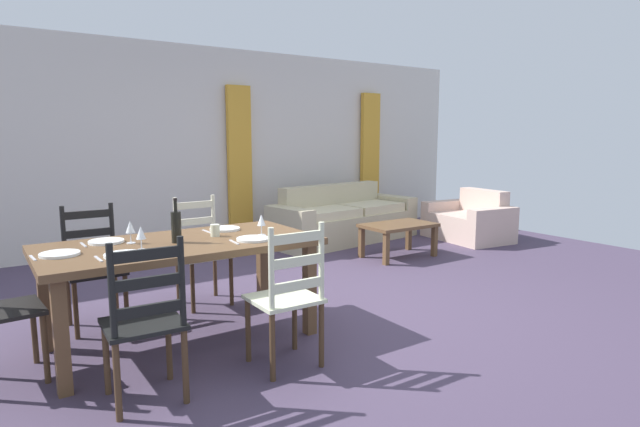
{
  "coord_description": "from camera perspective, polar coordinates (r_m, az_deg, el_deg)",
  "views": [
    {
      "loc": [
        -2.46,
        -3.6,
        1.49
      ],
      "look_at": [
        0.32,
        0.52,
        0.75
      ],
      "focal_mm": 29.01,
      "sensor_mm": 36.0,
      "label": 1
    }
  ],
  "objects": [
    {
      "name": "dining_chair_near_left",
      "position": [
        3.08,
        -18.74,
        -11.22
      ],
      "size": [
        0.44,
        0.42,
        0.96
      ],
      "color": "black",
      "rests_on": "ground_plane"
    },
    {
      "name": "dining_chair_near_right",
      "position": [
        3.36,
        -3.55,
        -9.1
      ],
      "size": [
        0.42,
        0.4,
        0.96
      ],
      "color": "beige",
      "rests_on": "ground_plane"
    },
    {
      "name": "dinner_plate_far_left",
      "position": [
        3.95,
        -22.51,
        -2.87
      ],
      "size": [
        0.24,
        0.24,
        0.02
      ],
      "primitive_type": "cylinder",
      "color": "white",
      "rests_on": "dining_table"
    },
    {
      "name": "wine_glass_near_right",
      "position": [
        3.92,
        -6.48,
        -0.82
      ],
      "size": [
        0.06,
        0.06,
        0.16
      ],
      "color": "white",
      "rests_on": "dining_table"
    },
    {
      "name": "wine_glass_near_left",
      "position": [
        3.58,
        -19.15,
        -2.12
      ],
      "size": [
        0.06,
        0.06,
        0.16
      ],
      "color": "white",
      "rests_on": "dining_table"
    },
    {
      "name": "fork_far_right",
      "position": [
        4.16,
        -12.34,
        -1.95
      ],
      "size": [
        0.02,
        0.17,
        0.01
      ],
      "primitive_type": "cube",
      "rotation": [
        0.0,
        0.0,
        0.02
      ],
      "color": "silver",
      "rests_on": "dining_table"
    },
    {
      "name": "fork_near_left",
      "position": [
        3.44,
        -23.25,
        -4.62
      ],
      "size": [
        0.02,
        0.17,
        0.01
      ],
      "primitive_type": "cube",
      "rotation": [
        0.0,
        0.0,
        0.03
      ],
      "color": "silver",
      "rests_on": "dining_table"
    },
    {
      "name": "dining_chair_far_right",
      "position": [
        4.75,
        -12.98,
        -4.04
      ],
      "size": [
        0.43,
        0.41,
        0.96
      ],
      "color": "beige",
      "rests_on": "ground_plane"
    },
    {
      "name": "curtain_panel_right",
      "position": [
        8.78,
        5.52,
        5.89
      ],
      "size": [
        0.35,
        0.08,
        2.2
      ],
      "primitive_type": "cube",
      "color": "gold",
      "rests_on": "ground_plane"
    },
    {
      "name": "wine_bottle",
      "position": [
        3.77,
        -15.58,
        -1.35
      ],
      "size": [
        0.07,
        0.07,
        0.32
      ],
      "color": "black",
      "rests_on": "dining_table"
    },
    {
      "name": "coffee_table",
      "position": [
        6.5,
        8.65,
        -1.68
      ],
      "size": [
        0.9,
        0.56,
        0.42
      ],
      "color": "brown",
      "rests_on": "ground_plane"
    },
    {
      "name": "fork_far_left",
      "position": [
        3.92,
        -24.66,
        -3.15
      ],
      "size": [
        0.02,
        0.17,
        0.01
      ],
      "primitive_type": "cube",
      "rotation": [
        0.0,
        0.0,
        0.02
      ],
      "color": "silver",
      "rests_on": "dining_table"
    },
    {
      "name": "dinner_plate_head_west",
      "position": [
        3.65,
        -26.79,
        -4.01
      ],
      "size": [
        0.24,
        0.24,
        0.02
      ],
      "primitive_type": "cylinder",
      "color": "white",
      "rests_on": "dining_table"
    },
    {
      "name": "fork_head_west",
      "position": [
        3.64,
        -29.12,
        -4.31
      ],
      "size": [
        0.03,
        0.17,
        0.01
      ],
      "primitive_type": "cube",
      "rotation": [
        0.0,
        0.0,
        0.07
      ],
      "color": "silver",
      "rests_on": "dining_table"
    },
    {
      "name": "dining_table",
      "position": [
        3.84,
        -15.07,
        -4.26
      ],
      "size": [
        1.9,
        0.96,
        0.75
      ],
      "color": "brown",
      "rests_on": "ground_plane"
    },
    {
      "name": "wine_glass_far_left",
      "position": [
        3.84,
        -20.2,
        -1.49
      ],
      "size": [
        0.06,
        0.06,
        0.16
      ],
      "color": "white",
      "rests_on": "dining_table"
    },
    {
      "name": "dinner_plate_near_left",
      "position": [
        3.47,
        -20.82,
        -4.28
      ],
      "size": [
        0.24,
        0.24,
        0.02
      ],
      "primitive_type": "cylinder",
      "color": "white",
      "rests_on": "dining_table"
    },
    {
      "name": "armchair_upholstered",
      "position": [
        7.87,
        16.32,
        -0.94
      ],
      "size": [
        0.93,
        1.25,
        0.72
      ],
      "color": "beige",
      "rests_on": "ground_plane"
    },
    {
      "name": "dinner_plate_far_right",
      "position": [
        4.21,
        -10.45,
        -1.67
      ],
      "size": [
        0.24,
        0.24,
        0.02
      ],
      "primitive_type": "cylinder",
      "color": "white",
      "rests_on": "dining_table"
    },
    {
      "name": "fork_near_right",
      "position": [
        3.7,
        -9.46,
        -3.13
      ],
      "size": [
        0.03,
        0.17,
        0.01
      ],
      "primitive_type": "cube",
      "rotation": [
        0.0,
        0.0,
        -0.08
      ],
      "color": "silver",
      "rests_on": "dining_table"
    },
    {
      "name": "dinner_plate_near_right",
      "position": [
        3.77,
        -7.38,
        -2.8
      ],
      "size": [
        0.24,
        0.24,
        0.02
      ],
      "primitive_type": "cylinder",
      "color": "white",
      "rests_on": "dining_table"
    },
    {
      "name": "wall_far",
      "position": [
        7.33,
        -14.55,
        7.11
      ],
      "size": [
        9.6,
        0.16,
        2.7
      ],
      "primitive_type": "cube",
      "color": "beige",
      "rests_on": "ground_plane"
    },
    {
      "name": "ground_plane",
      "position": [
        4.61,
        0.3,
        -10.52
      ],
      "size": [
        9.6,
        9.6,
        0.02
      ],
      "primitive_type": "cube",
      "color": "#45384F"
    },
    {
      "name": "dining_chair_far_left",
      "position": [
        4.45,
        -23.71,
        -5.4
      ],
      "size": [
        0.42,
        0.4,
        0.96
      ],
      "color": "black",
      "rests_on": "ground_plane"
    },
    {
      "name": "couch",
      "position": [
        7.45,
        2.45,
        -0.79
      ],
      "size": [
        2.37,
        1.09,
        0.8
      ],
      "color": "#BAAE8A",
      "rests_on": "ground_plane"
    },
    {
      "name": "curtain_panel_left",
      "position": [
        7.48,
        -8.86,
        5.39
      ],
      "size": [
        0.35,
        0.08,
        2.2
      ],
      "primitive_type": "cube",
      "color": "gold",
      "rests_on": "ground_plane"
    },
    {
      "name": "coffee_cup_primary",
      "position": [
        3.96,
        -11.52,
        -1.82
      ],
      "size": [
        0.07,
        0.07,
        0.09
      ],
      "primitive_type": "cylinder",
      "color": "beige",
      "rests_on": "dining_table"
    }
  ]
}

